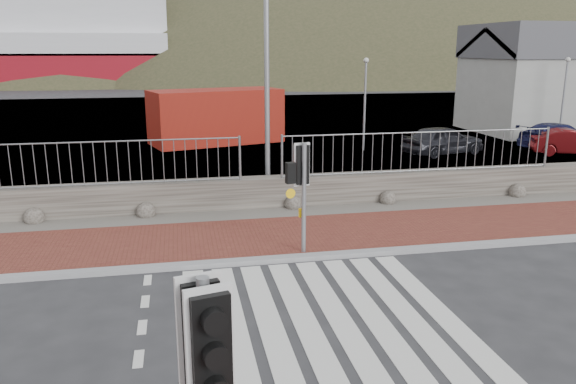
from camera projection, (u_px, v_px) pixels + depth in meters
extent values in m
plane|color=#28282B|center=(325.00, 325.00, 9.40)|extent=(220.00, 220.00, 0.00)
cube|color=brown|center=(278.00, 237.00, 13.66)|extent=(40.00, 3.00, 0.08)
cube|color=gray|center=(290.00, 259.00, 12.24)|extent=(40.00, 0.25, 0.12)
cube|color=silver|center=(198.00, 337.00, 9.00)|extent=(0.42, 5.60, 0.01)
cube|color=silver|center=(235.00, 333.00, 9.11)|extent=(0.42, 5.60, 0.01)
cube|color=silver|center=(272.00, 330.00, 9.23)|extent=(0.42, 5.60, 0.01)
cube|color=silver|center=(307.00, 326.00, 9.34)|extent=(0.42, 5.60, 0.01)
cube|color=silver|center=(342.00, 323.00, 9.45)|extent=(0.42, 5.60, 0.01)
cube|color=silver|center=(376.00, 320.00, 9.56)|extent=(0.42, 5.60, 0.01)
cube|color=silver|center=(409.00, 317.00, 9.67)|extent=(0.42, 5.60, 0.01)
cube|color=silver|center=(441.00, 314.00, 9.79)|extent=(0.42, 5.60, 0.01)
cube|color=#59544C|center=(265.00, 214.00, 15.57)|extent=(40.00, 1.50, 0.06)
cube|color=#433D37|center=(261.00, 193.00, 16.22)|extent=(40.00, 0.60, 0.90)
cylinder|color=gray|center=(81.00, 142.00, 14.78)|extent=(8.40, 0.04, 0.04)
cylinder|color=gray|center=(240.00, 159.00, 15.71)|extent=(0.07, 0.07, 1.20)
cylinder|color=gray|center=(421.00, 132.00, 16.57)|extent=(8.40, 0.04, 0.04)
cylinder|color=gray|center=(282.00, 157.00, 15.93)|extent=(0.07, 0.07, 1.20)
cylinder|color=gray|center=(546.00, 148.00, 17.50)|extent=(0.07, 0.07, 1.20)
cube|color=#4C4C4F|center=(214.00, 121.00, 35.92)|extent=(120.00, 40.00, 0.50)
cube|color=#3F4C54|center=(195.00, 87.00, 69.20)|extent=(220.00, 50.00, 0.05)
cube|color=silver|center=(41.00, 11.00, 68.37)|extent=(30.00, 12.00, 6.00)
ellipsoid|color=#30331E|center=(105.00, 198.00, 95.12)|extent=(106.40, 68.40, 76.00)
ellipsoid|color=#30331E|center=(358.00, 217.00, 105.00)|extent=(140.00, 90.00, 100.00)
ellipsoid|color=#30331E|center=(575.00, 176.00, 111.91)|extent=(112.00, 72.00, 80.00)
cube|color=black|center=(205.00, 339.00, 4.56)|extent=(0.43, 0.32, 1.03)
sphere|color=red|center=(204.00, 306.00, 4.49)|extent=(0.15, 0.15, 0.15)
cylinder|color=gray|center=(304.00, 200.00, 12.29)|extent=(0.10, 0.10, 2.55)
cube|color=#E8B00D|center=(304.00, 214.00, 12.37)|extent=(0.14, 0.10, 0.20)
cube|color=black|center=(304.00, 166.00, 12.10)|extent=(0.40, 0.29, 0.96)
sphere|color=#0CE53F|center=(304.00, 178.00, 12.17)|extent=(0.14, 0.14, 0.14)
cube|color=black|center=(291.00, 173.00, 12.01)|extent=(0.23, 0.18, 0.45)
cylinder|color=gray|center=(267.00, 57.00, 16.10)|extent=(0.15, 0.15, 8.54)
cube|color=maroon|center=(216.00, 116.00, 27.36)|extent=(6.70, 4.27, 2.59)
imported|color=black|center=(443.00, 140.00, 24.48)|extent=(3.99, 2.40, 1.27)
imported|color=#510B0E|center=(571.00, 142.00, 24.37)|extent=(3.60, 2.26, 1.12)
imported|color=#151741|center=(557.00, 136.00, 25.88)|extent=(4.46, 2.97, 1.20)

